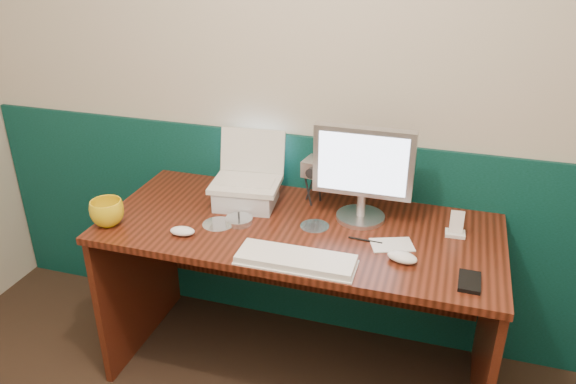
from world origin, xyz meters
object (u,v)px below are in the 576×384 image
(camcorder, at_px, (313,179))
(monitor, at_px, (363,175))
(mug, at_px, (107,213))
(laptop, at_px, (245,161))
(keyboard, at_px, (296,260))
(desk, at_px, (298,302))

(camcorder, bearing_deg, monitor, -13.28)
(mug, height_order, camcorder, camcorder)
(mug, distance_m, camcorder, 0.86)
(laptop, height_order, monitor, monitor)
(laptop, bearing_deg, keyboard, -55.38)
(monitor, height_order, camcorder, monitor)
(keyboard, height_order, mug, mug)
(desk, distance_m, laptop, 0.65)
(keyboard, bearing_deg, mug, 175.71)
(monitor, height_order, mug, monitor)
(desk, bearing_deg, keyboard, -76.21)
(desk, relative_size, mug, 11.89)
(desk, distance_m, camcorder, 0.53)
(desk, bearing_deg, camcorder, 90.69)
(monitor, bearing_deg, camcorder, 157.35)
(laptop, xyz_separation_m, mug, (-0.47, -0.33, -0.15))
(desk, distance_m, keyboard, 0.48)
(laptop, bearing_deg, camcorder, 15.73)
(desk, bearing_deg, laptop, 156.89)
(keyboard, distance_m, camcorder, 0.51)
(keyboard, bearing_deg, camcorder, 97.42)
(laptop, relative_size, keyboard, 0.67)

